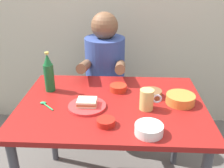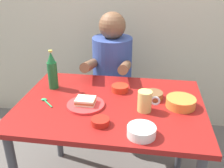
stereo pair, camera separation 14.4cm
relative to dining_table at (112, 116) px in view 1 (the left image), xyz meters
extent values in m
cube|color=maroon|center=(0.00, 0.00, 0.08)|extent=(1.10, 0.80, 0.03)
cylinder|color=#3F3F44|center=(-0.49, 0.34, -0.29)|extent=(0.05, 0.05, 0.71)
cylinder|color=#3F3F44|center=(0.49, 0.34, -0.29)|extent=(0.05, 0.05, 0.71)
cylinder|color=#4C4C51|center=(-0.09, 0.63, -0.44)|extent=(0.08, 0.08, 0.41)
cylinder|color=brown|center=(-0.09, 0.63, -0.22)|extent=(0.34, 0.34, 0.04)
cylinder|color=#33478C|center=(-0.09, 0.63, 0.06)|extent=(0.32, 0.32, 0.52)
sphere|color=brown|center=(-0.09, 0.63, 0.42)|extent=(0.21, 0.21, 0.21)
cylinder|color=brown|center=(-0.22, 0.38, 0.18)|extent=(0.07, 0.31, 0.14)
cylinder|color=brown|center=(0.04, 0.38, 0.18)|extent=(0.07, 0.31, 0.14)
cylinder|color=red|center=(-0.14, -0.06, 0.10)|extent=(0.22, 0.22, 0.01)
cube|color=beige|center=(-0.14, -0.06, 0.11)|extent=(0.11, 0.09, 0.01)
cube|color=#9E592D|center=(-0.14, -0.06, 0.13)|extent=(0.11, 0.09, 0.01)
cube|color=beige|center=(-0.14, -0.06, 0.14)|extent=(0.11, 0.09, 0.01)
cylinder|color=#D1BC66|center=(0.20, -0.06, 0.15)|extent=(0.08, 0.08, 0.12)
torus|color=silver|center=(0.26, -0.06, 0.16)|extent=(0.06, 0.01, 0.06)
cylinder|color=#19602D|center=(-0.41, 0.15, 0.18)|extent=(0.06, 0.06, 0.18)
cone|color=#19602D|center=(-0.41, 0.15, 0.31)|extent=(0.05, 0.05, 0.07)
cylinder|color=#BFB74C|center=(-0.41, 0.15, 0.35)|extent=(0.03, 0.03, 0.01)
cylinder|color=brown|center=(0.25, 0.09, 0.11)|extent=(0.12, 0.12, 0.04)
cylinder|color=brown|center=(0.25, 0.09, 0.12)|extent=(0.10, 0.10, 0.02)
cylinder|color=silver|center=(0.20, -0.30, 0.12)|extent=(0.14, 0.14, 0.05)
cylinder|color=tan|center=(0.20, -0.30, 0.13)|extent=(0.11, 0.11, 0.02)
cylinder|color=#B21E14|center=(-0.02, -0.24, 0.11)|extent=(0.10, 0.10, 0.03)
cylinder|color=maroon|center=(-0.02, -0.24, 0.12)|extent=(0.08, 0.08, 0.02)
cylinder|color=red|center=(0.04, 0.16, 0.11)|extent=(0.11, 0.11, 0.04)
cylinder|color=#A33521|center=(0.04, 0.16, 0.12)|extent=(0.09, 0.09, 0.02)
cylinder|color=orange|center=(0.41, 0.02, 0.12)|extent=(0.17, 0.17, 0.05)
cylinder|color=#B25B2D|center=(0.41, 0.02, 0.13)|extent=(0.14, 0.14, 0.02)
cylinder|color=#26A559|center=(-0.37, -0.07, 0.10)|extent=(0.08, 0.08, 0.01)
ellipsoid|color=#26A559|center=(-0.40, -0.03, 0.10)|extent=(0.04, 0.02, 0.01)
camera|label=1|loc=(0.07, -1.36, 0.84)|focal=41.54mm
camera|label=2|loc=(0.21, -1.34, 0.84)|focal=41.54mm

